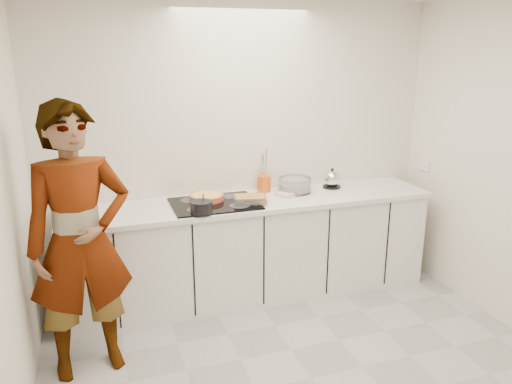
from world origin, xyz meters
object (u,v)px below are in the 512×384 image
object	(u,v)px
kettle	(332,179)
saucepan	(201,207)
tart_dish	(207,197)
mixing_bowl	(295,186)
baking_dish	(250,199)
utensil_crock	(264,183)
cook	(80,243)
hob	(215,204)

from	to	relation	value
kettle	saucepan	bearing A→B (deg)	-164.14
tart_dish	kettle	xyz separation A→B (m)	(1.22, 0.05, 0.04)
mixing_bowl	baking_dish	bearing A→B (deg)	-158.25
utensil_crock	cook	world-z (taller)	cook
saucepan	mixing_bowl	bearing A→B (deg)	20.36
saucepan	kettle	xyz separation A→B (m)	(1.34, 0.38, 0.02)
mixing_bowl	cook	size ratio (longest dim) A/B	0.20
baking_dish	cook	size ratio (longest dim) A/B	0.17
tart_dish	mixing_bowl	xyz separation A→B (m)	(0.83, 0.02, 0.02)
tart_dish	kettle	world-z (taller)	kettle
utensil_crock	hob	bearing A→B (deg)	-155.72
kettle	utensil_crock	world-z (taller)	kettle
saucepan	cook	xyz separation A→B (m)	(-0.91, -0.41, -0.03)
hob	utensil_crock	distance (m)	0.58
tart_dish	saucepan	bearing A→B (deg)	-109.78
saucepan	utensil_crock	world-z (taller)	saucepan
cook	saucepan	bearing A→B (deg)	14.16
hob	utensil_crock	xyz separation A→B (m)	(0.53, 0.24, 0.07)
hob	tart_dish	distance (m)	0.12
kettle	hob	bearing A→B (deg)	-172.54
kettle	cook	xyz separation A→B (m)	(-2.25, -0.79, -0.05)
hob	cook	bearing A→B (deg)	-149.30
baking_dish	kettle	size ratio (longest dim) A/B	1.56
hob	mixing_bowl	size ratio (longest dim) A/B	1.93
tart_dish	kettle	bearing A→B (deg)	2.38
kettle	cook	size ratio (longest dim) A/B	0.11
utensil_crock	kettle	bearing A→B (deg)	-7.34
kettle	cook	bearing A→B (deg)	-160.62
hob	baking_dish	size ratio (longest dim) A/B	2.30
tart_dish	saucepan	world-z (taller)	saucepan
tart_dish	saucepan	xyz separation A→B (m)	(-0.12, -0.33, 0.02)
saucepan	mixing_bowl	xyz separation A→B (m)	(0.95, 0.35, 0.00)
hob	saucepan	world-z (taller)	saucepan
hob	saucepan	xyz separation A→B (m)	(-0.16, -0.23, 0.06)
hob	tart_dish	xyz separation A→B (m)	(-0.04, 0.10, 0.03)
saucepan	cook	distance (m)	1.00
tart_dish	cook	distance (m)	1.27
saucepan	baking_dish	bearing A→B (deg)	18.81
saucepan	utensil_crock	size ratio (longest dim) A/B	1.48
utensil_crock	cook	distance (m)	1.82
mixing_bowl	kettle	distance (m)	0.39
saucepan	kettle	bearing A→B (deg)	15.86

